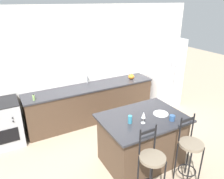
% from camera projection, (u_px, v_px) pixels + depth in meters
% --- Properties ---
extents(ground_plane, '(18.00, 18.00, 0.00)m').
position_uv_depth(ground_plane, '(98.00, 126.00, 5.21)').
color(ground_plane, tan).
extents(wall_back, '(6.00, 0.07, 2.70)m').
position_uv_depth(wall_back, '(85.00, 64.00, 5.24)').
color(wall_back, silver).
rests_on(wall_back, ground_plane).
extents(back_counter, '(3.13, 0.66, 0.90)m').
position_uv_depth(back_counter, '(92.00, 103.00, 5.33)').
color(back_counter, '#4C3828').
rests_on(back_counter, ground_plane).
extents(sink_faucet, '(0.02, 0.13, 0.22)m').
position_uv_depth(sink_faucet, '(87.00, 78.00, 5.27)').
color(sink_faucet, '#ADAFB5').
rests_on(sink_faucet, back_counter).
extents(kitchen_island, '(1.44, 1.05, 0.93)m').
position_uv_depth(kitchen_island, '(142.00, 140.00, 3.91)').
color(kitchen_island, '#4C3828').
rests_on(kitchen_island, ground_plane).
extents(refrigerator, '(0.87, 0.80, 1.85)m').
position_uv_depth(refrigerator, '(162.00, 73.00, 5.99)').
color(refrigerator, white).
rests_on(refrigerator, ground_plane).
extents(oven_range, '(0.73, 0.69, 0.94)m').
position_uv_depth(oven_range, '(2.00, 124.00, 4.41)').
color(oven_range, '#ADAFB5').
rests_on(oven_range, ground_plane).
extents(bar_stool_near, '(0.37, 0.37, 1.17)m').
position_uv_depth(bar_stool_near, '(152.00, 164.00, 3.10)').
color(bar_stool_near, black).
rests_on(bar_stool_near, ground_plane).
extents(bar_stool_far, '(0.37, 0.37, 1.17)m').
position_uv_depth(bar_stool_far, '(190.00, 150.00, 3.39)').
color(bar_stool_far, black).
rests_on(bar_stool_far, ground_plane).
extents(dinner_plate, '(0.26, 0.26, 0.02)m').
position_uv_depth(dinner_plate, '(161.00, 114.00, 3.84)').
color(dinner_plate, white).
rests_on(dinner_plate, kitchen_island).
extents(wine_glass, '(0.07, 0.07, 0.21)m').
position_uv_depth(wine_glass, '(144.00, 115.00, 3.51)').
color(wine_glass, white).
rests_on(wine_glass, kitchen_island).
extents(coffee_mug, '(0.12, 0.09, 0.09)m').
position_uv_depth(coffee_mug, '(172.00, 118.00, 3.62)').
color(coffee_mug, '#335689').
rests_on(coffee_mug, kitchen_island).
extents(tumbler_cup, '(0.07, 0.07, 0.13)m').
position_uv_depth(tumbler_cup, '(130.00, 119.00, 3.54)').
color(tumbler_cup, teal).
rests_on(tumbler_cup, kitchen_island).
extents(pumpkin_decoration, '(0.16, 0.16, 0.14)m').
position_uv_depth(pumpkin_decoration, '(131.00, 77.00, 5.58)').
color(pumpkin_decoration, orange).
rests_on(pumpkin_decoration, back_counter).
extents(soap_bottle, '(0.05, 0.05, 0.14)m').
position_uv_depth(soap_bottle, '(34.00, 98.00, 4.40)').
color(soap_bottle, '#89B260').
rests_on(soap_bottle, back_counter).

